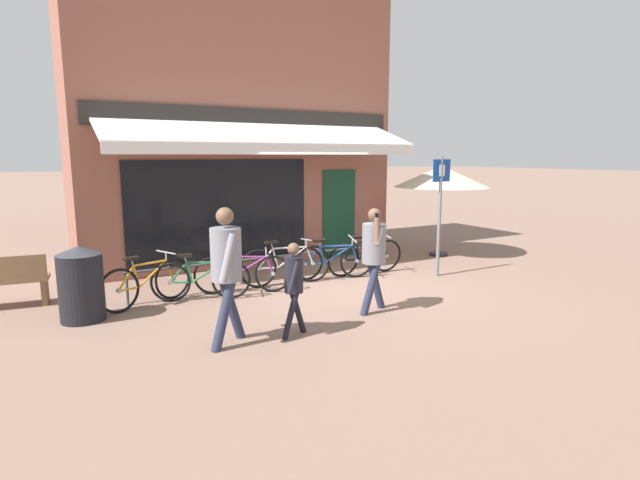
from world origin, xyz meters
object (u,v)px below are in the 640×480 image
Objects in this scene: bicycle_orange at (147,283)px; bicycle_black at (365,257)px; pedestrian_adult at (374,249)px; bicycle_green at (201,279)px; pedestrian_child at (294,279)px; cafe_parasol at (441,177)px; bicycle_silver at (286,265)px; parking_sign at (440,204)px; litter_bin at (81,283)px; bicycle_purple at (243,273)px; bicycle_blue at (331,261)px; pedestrian_second_adult at (226,262)px.

bicycle_black reaches higher than bicycle_orange.
bicycle_green is at bearing -37.88° from pedestrian_adult.
bicycle_green is 2.43m from pedestrian_child.
cafe_parasol is at bearing -148.95° from pedestrian_child.
bicycle_silver reaches higher than bicycle_orange.
pedestrian_child is 0.54× the size of parking_sign.
bicycle_green is 1.86m from litter_bin.
litter_bin is (-3.56, -0.40, 0.18)m from bicycle_silver.
parking_sign is 1.07× the size of cafe_parasol.
bicycle_purple is 0.68× the size of parking_sign.
bicycle_purple is 0.95× the size of bicycle_blue.
bicycle_blue reaches higher than bicycle_orange.
pedestrian_child is (1.46, -2.44, 0.41)m from bicycle_orange.
pedestrian_child is at bearing 16.75° from pedestrian_adult.
bicycle_black is at bearing -164.25° from cafe_parasol.
cafe_parasol reaches higher than bicycle_silver.
bicycle_purple is at bearing 25.87° from bicycle_green.
pedestrian_second_adult is at bearing -144.97° from bicycle_black.
litter_bin is 0.47× the size of parking_sign.
bicycle_purple is at bearing -125.53° from pedestrian_second_adult.
bicycle_silver is 0.80× the size of cafe_parasol.
bicycle_blue is at bearing -152.35° from pedestrian_second_adult.
bicycle_silver is at bearing -139.95° from pedestrian_second_adult.
bicycle_green is 0.66× the size of parking_sign.
bicycle_purple is at bearing -51.78° from pedestrian_adult.
litter_bin is (-4.01, 1.80, -0.43)m from pedestrian_adult.
bicycle_green is at bearing -171.68° from cafe_parasol.
pedestrian_second_adult is at bearing -126.72° from bicycle_blue.
parking_sign is (4.71, -0.69, 1.12)m from bicycle_green.
litter_bin is 0.50× the size of cafe_parasol.
bicycle_purple is 1.87m from bicycle_blue.
pedestrian_adult is 2.87m from parking_sign.
litter_bin is (-2.63, -0.25, 0.21)m from bicycle_purple.
bicycle_orange is 1.23× the size of pedestrian_child.
bicycle_blue is 2.23m from pedestrian_adult.
pedestrian_child is 0.72× the size of pedestrian_second_adult.
bicycle_black is 5.34m from litter_bin.
bicycle_black reaches higher than bicycle_green.
bicycle_purple is (0.79, 0.09, -0.00)m from bicycle_green.
cafe_parasol is at bearing 30.81° from bicycle_purple.
bicycle_orange is 0.88× the size of pedestrian_second_adult.
litter_bin is (-0.98, -0.29, 0.18)m from bicycle_orange.
bicycle_purple is 4.15m from parking_sign.
bicycle_purple is 5.73m from cafe_parasol.
pedestrian_child reaches higher than bicycle_silver.
parking_sign is at bearing 10.90° from bicycle_green.
bicycle_purple is 2.45m from pedestrian_child.
pedestrian_adult reaches higher than bicycle_blue.
bicycle_green is 3.49m from bicycle_black.
pedestrian_child is at bearing -56.22° from bicycle_green.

